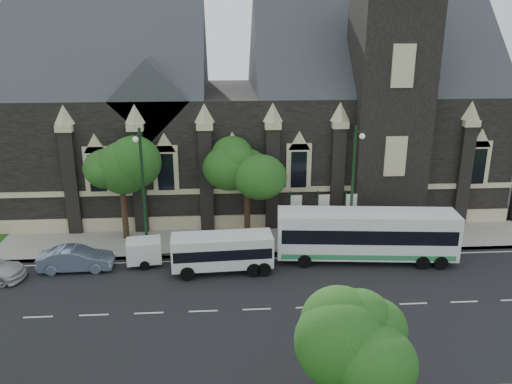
{
  "coord_description": "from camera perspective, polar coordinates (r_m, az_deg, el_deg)",
  "views": [
    {
      "loc": [
        1.25,
        -25.15,
        15.13
      ],
      "look_at": [
        3.36,
        6.0,
        4.98
      ],
      "focal_mm": 35.82,
      "sensor_mm": 36.0,
      "label": 1
    }
  ],
  "objects": [
    {
      "name": "museum",
      "position": [
        44.65,
        1.16,
        9.03
      ],
      "size": [
        40.0,
        17.7,
        29.9
      ],
      "color": "black",
      "rests_on": "ground"
    },
    {
      "name": "box_trailer",
      "position": [
        34.81,
        -12.39,
        -6.43
      ],
      "size": [
        3.33,
        1.96,
        1.73
      ],
      "rotation": [
        0.0,
        0.0,
        0.13
      ],
      "color": "silver",
      "rests_on": "ground"
    },
    {
      "name": "tree_walk_left",
      "position": [
        37.73,
        -14.53,
        3.0
      ],
      "size": [
        3.91,
        3.91,
        7.64
      ],
      "color": "black",
      "rests_on": "ground"
    },
    {
      "name": "shuttle_bus",
      "position": [
        32.99,
        -3.75,
        -6.54
      ],
      "size": [
        6.54,
        2.61,
        2.48
      ],
      "rotation": [
        0.0,
        0.0,
        0.06
      ],
      "color": "silver",
      "rests_on": "ground"
    },
    {
      "name": "tree_walk_right",
      "position": [
        37.11,
        -0.72,
        3.47
      ],
      "size": [
        4.08,
        4.08,
        7.8
      ],
      "color": "black",
      "rests_on": "ground"
    },
    {
      "name": "banner_flag_left",
      "position": [
        36.8,
        4.24,
        -2.31
      ],
      "size": [
        0.9,
        0.1,
        4.0
      ],
      "color": "black",
      "rests_on": "ground"
    },
    {
      "name": "ground",
      "position": [
        29.38,
        -5.91,
        -13.1
      ],
      "size": [
        160.0,
        160.0,
        0.0
      ],
      "primitive_type": "plane",
      "color": "black",
      "rests_on": "ground"
    },
    {
      "name": "banner_flag_right",
      "position": [
        37.56,
        10.3,
        -2.14
      ],
      "size": [
        0.9,
        0.1,
        4.0
      ],
      "color": "black",
      "rests_on": "ground"
    },
    {
      "name": "tour_coach",
      "position": [
        35.03,
        12.23,
        -4.65
      ],
      "size": [
        12.03,
        3.67,
        3.45
      ],
      "rotation": [
        0.0,
        0.0,
        -0.1
      ],
      "color": "white",
      "rests_on": "ground"
    },
    {
      "name": "street_lamp_mid",
      "position": [
        34.17,
        -12.54,
        0.51
      ],
      "size": [
        0.36,
        1.88,
        9.0
      ],
      "color": "black",
      "rests_on": "ground"
    },
    {
      "name": "tree_park_east",
      "position": [
        19.63,
        11.68,
        -14.79
      ],
      "size": [
        3.4,
        3.4,
        6.28
      ],
      "color": "black",
      "rests_on": "ground"
    },
    {
      "name": "sidewalk",
      "position": [
        37.8,
        -5.47,
        -5.55
      ],
      "size": [
        80.0,
        5.0,
        0.15
      ],
      "primitive_type": "cube",
      "color": "gray",
      "rests_on": "ground"
    },
    {
      "name": "street_lamp_near",
      "position": [
        34.88,
        10.83,
        0.98
      ],
      "size": [
        0.36,
        1.88,
        9.0
      ],
      "color": "black",
      "rests_on": "ground"
    },
    {
      "name": "banner_flag_center",
      "position": [
        37.13,
        7.3,
        -2.23
      ],
      "size": [
        0.9,
        0.1,
        4.0
      ],
      "color": "black",
      "rests_on": "ground"
    },
    {
      "name": "sedan",
      "position": [
        35.35,
        -19.46,
        -7.05
      ],
      "size": [
        4.75,
        1.76,
        1.55
      ],
      "primitive_type": "imported",
      "rotation": [
        0.0,
        0.0,
        1.6
      ],
      "color": "slate",
      "rests_on": "ground"
    }
  ]
}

